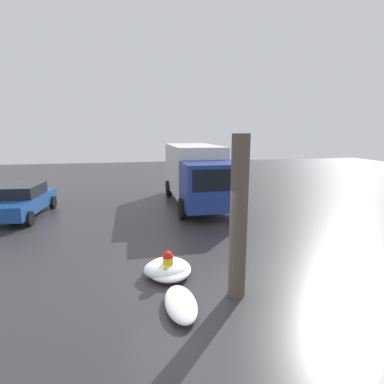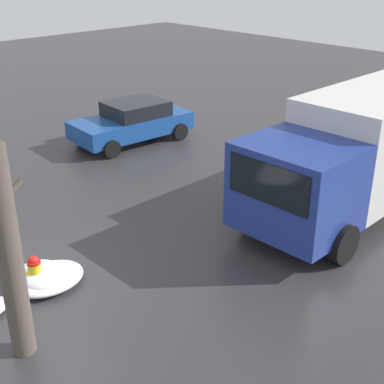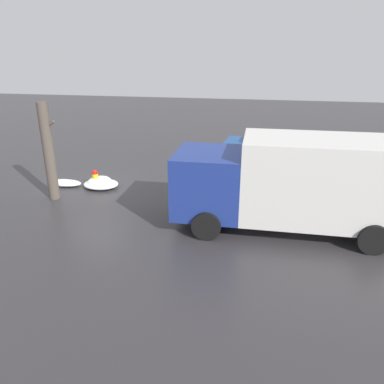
{
  "view_description": "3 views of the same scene",
  "coord_description": "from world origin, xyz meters",
  "px_view_note": "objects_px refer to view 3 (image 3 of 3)",
  "views": [
    {
      "loc": [
        -7.12,
        0.8,
        3.76
      ],
      "look_at": [
        4.25,
        -1.48,
        1.38
      ],
      "focal_mm": 28.0,
      "sensor_mm": 36.0,
      "label": 1
    },
    {
      "loc": [
        -3.99,
        -8.58,
        6.24
      ],
      "look_at": [
        3.49,
        -0.87,
        1.31
      ],
      "focal_mm": 50.0,
      "sensor_mm": 36.0,
      "label": 2
    },
    {
      "loc": [
        6.74,
        -13.83,
        5.52
      ],
      "look_at": [
        4.46,
        -1.72,
        0.74
      ],
      "focal_mm": 35.0,
      "sensor_mm": 36.0,
      "label": 3
    }
  ],
  "objects_px": {
    "delivery_truck": "(296,181)",
    "tree_trunk": "(49,152)",
    "fire_hydrant": "(95,178)",
    "parked_car": "(266,145)"
  },
  "relations": [
    {
      "from": "delivery_truck",
      "to": "tree_trunk",
      "type": "bearing_deg",
      "value": 83.39
    },
    {
      "from": "fire_hydrant",
      "to": "parked_car",
      "type": "relative_size",
      "value": 0.18
    },
    {
      "from": "tree_trunk",
      "to": "delivery_truck",
      "type": "relative_size",
      "value": 0.51
    },
    {
      "from": "fire_hydrant",
      "to": "parked_car",
      "type": "xyz_separation_m",
      "value": [
        7.02,
        5.75,
        0.34
      ]
    },
    {
      "from": "fire_hydrant",
      "to": "delivery_truck",
      "type": "distance_m",
      "value": 8.34
    },
    {
      "from": "tree_trunk",
      "to": "parked_car",
      "type": "distance_m",
      "value": 10.9
    },
    {
      "from": "tree_trunk",
      "to": "fire_hydrant",
      "type": "bearing_deg",
      "value": 54.23
    },
    {
      "from": "delivery_truck",
      "to": "fire_hydrant",
      "type": "bearing_deg",
      "value": 72.32
    },
    {
      "from": "delivery_truck",
      "to": "parked_car",
      "type": "xyz_separation_m",
      "value": [
        -0.85,
        8.22,
        -0.9
      ]
    },
    {
      "from": "fire_hydrant",
      "to": "tree_trunk",
      "type": "xyz_separation_m",
      "value": [
        -1.06,
        -1.47,
        1.48
      ]
    }
  ]
}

